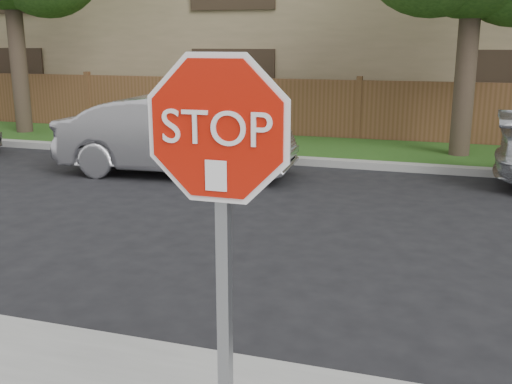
% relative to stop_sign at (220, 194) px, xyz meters
% --- Properties ---
extents(ground, '(90.00, 90.00, 0.00)m').
position_rel_stop_sign_xyz_m(ground, '(-1.18, 1.48, -1.83)').
color(ground, black).
rests_on(ground, ground).
extents(far_curb, '(70.00, 0.30, 0.15)m').
position_rel_stop_sign_xyz_m(far_curb, '(-1.18, 9.63, -1.75)').
color(far_curb, gray).
rests_on(far_curb, ground).
extents(grass_strip, '(70.00, 3.00, 0.12)m').
position_rel_stop_sign_xyz_m(grass_strip, '(-1.18, 11.28, -1.77)').
color(grass_strip, '#1E4714').
rests_on(grass_strip, ground).
extents(fence, '(70.00, 0.12, 1.60)m').
position_rel_stop_sign_xyz_m(fence, '(-1.18, 12.88, -1.03)').
color(fence, brown).
rests_on(fence, ground).
extents(apartment_building, '(35.20, 9.20, 7.20)m').
position_rel_stop_sign_xyz_m(apartment_building, '(-1.18, 18.48, 1.70)').
color(apartment_building, '#8B7A56').
rests_on(apartment_building, ground).
extents(stop_sign, '(1.01, 0.13, 2.55)m').
position_rel_stop_sign_xyz_m(stop_sign, '(0.00, 0.00, 0.00)').
color(stop_sign, gray).
rests_on(stop_sign, sidewalk_near).
extents(sedan_left, '(4.69, 1.93, 1.51)m').
position_rel_stop_sign_xyz_m(sedan_left, '(-3.99, 7.91, -1.07)').
color(sedan_left, '#A6A5AA').
rests_on(sedan_left, ground).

